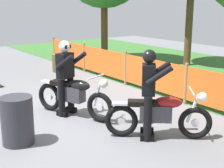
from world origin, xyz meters
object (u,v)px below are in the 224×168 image
(rider_lead, at_px, (65,74))
(rider_trailing, at_px, (149,91))
(motorcycle_trailing, at_px, (159,115))
(spare_drum, at_px, (17,120))
(motorcycle_lead, at_px, (74,95))

(rider_lead, relative_size, rider_trailing, 1.00)
(motorcycle_trailing, xyz_separation_m, rider_trailing, (-0.13, -0.15, 0.46))
(rider_lead, distance_m, spare_drum, 1.77)
(spare_drum, bearing_deg, rider_trailing, 59.46)
(rider_lead, bearing_deg, motorcycle_trailing, -1.80)
(rider_lead, xyz_separation_m, spare_drum, (0.86, -1.46, -0.51))
(motorcycle_lead, bearing_deg, rider_lead, -179.49)
(motorcycle_trailing, distance_m, spare_drum, 2.60)
(motorcycle_lead, xyz_separation_m, motorcycle_trailing, (1.99, 0.67, -0.02))
(motorcycle_trailing, distance_m, rider_lead, 2.38)
(rider_trailing, bearing_deg, motorcycle_trailing, 0.57)
(rider_trailing, bearing_deg, rider_lead, 147.99)
(motorcycle_lead, distance_m, spare_drum, 1.68)
(motorcycle_lead, bearing_deg, rider_trailing, -4.96)
(motorcycle_lead, bearing_deg, spare_drum, -88.21)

